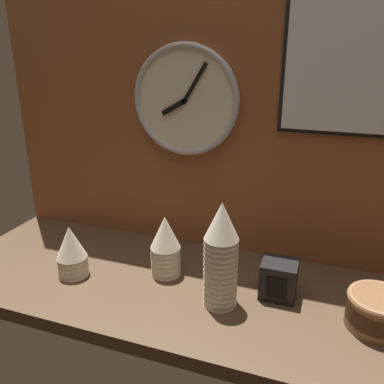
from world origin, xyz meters
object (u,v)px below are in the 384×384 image
at_px(cup_stack_center, 165,246).
at_px(napkin_dispenser, 279,279).
at_px(cup_stack_left, 71,251).
at_px(wall_clock, 185,101).
at_px(bowl_stack_far_right, 378,310).
at_px(cup_stack_center_right, 221,255).
at_px(menu_board, 354,53).

distance_m(cup_stack_center, napkin_dispenser, 0.34).
xyz_separation_m(cup_stack_left, wall_clock, (0.25, 0.31, 0.42)).
relative_size(cup_stack_left, bowl_stack_far_right, 1.03).
xyz_separation_m(cup_stack_center, wall_clock, (-0.01, 0.21, 0.40)).
bearing_deg(cup_stack_center_right, bowl_stack_far_right, 5.59).
relative_size(cup_stack_left, wall_clock, 0.46).
height_order(wall_clock, napkin_dispenser, wall_clock).
relative_size(menu_board, napkin_dispenser, 4.27).
bearing_deg(bowl_stack_far_right, cup_stack_center, 175.08).
bearing_deg(bowl_stack_far_right, menu_board, 115.95).
bearing_deg(cup_stack_center_right, cup_stack_center, 155.56).
bearing_deg(menu_board, napkin_dispenser, -120.04).
distance_m(cup_stack_left, cup_stack_center_right, 0.47).
bearing_deg(cup_stack_left, menu_board, 23.39).
bearing_deg(wall_clock, cup_stack_left, -129.62).
bearing_deg(wall_clock, cup_stack_center, -86.89).
bearing_deg(cup_stack_left, bowl_stack_far_right, 3.31).
bearing_deg(cup_stack_center, menu_board, 24.81).
distance_m(menu_board, napkin_dispenser, 0.64).
distance_m(cup_stack_left, bowl_stack_far_right, 0.86).
distance_m(bowl_stack_far_right, napkin_dispenser, 0.26).
distance_m(cup_stack_center_right, wall_clock, 0.50).
relative_size(cup_stack_left, cup_stack_center_right, 0.54).
bearing_deg(cup_stack_center_right, wall_clock, 125.25).
height_order(cup_stack_center, menu_board, menu_board).
distance_m(cup_stack_left, wall_clock, 0.58).
xyz_separation_m(wall_clock, napkin_dispenser, (0.35, -0.20, -0.45)).
bearing_deg(bowl_stack_far_right, wall_clock, 156.99).
height_order(cup_stack_left, cup_stack_center_right, cup_stack_center_right).
bearing_deg(napkin_dispenser, menu_board, 59.96).
relative_size(cup_stack_center, napkin_dispenser, 1.83).
relative_size(cup_stack_center_right, napkin_dispenser, 2.84).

